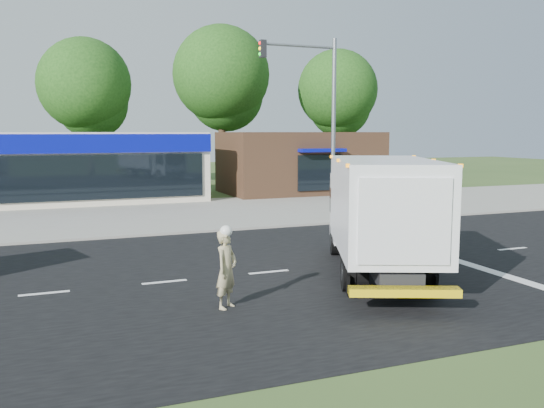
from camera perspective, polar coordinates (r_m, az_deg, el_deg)
The scene contains 11 objects.
ground at distance 17.89m, azimuth 8.72°, elevation -5.88°, with size 120.00×120.00×0.00m, color #385123.
road_asphalt at distance 17.89m, azimuth 8.72°, elevation -5.86°, with size 60.00×14.00×0.02m, color black.
sidewalk at distance 25.16m, azimuth -0.72°, elevation -1.88°, with size 60.00×2.40×0.12m, color gray.
parking_apron at distance 30.61m, azimuth -4.59°, elevation -0.38°, with size 60.00×9.00×0.02m, color gray.
lane_markings at distance 17.52m, azimuth 14.80°, elevation -6.25°, with size 55.20×7.00×0.01m.
ems_box_truck at distance 16.13m, azimuth 10.61°, elevation -0.44°, with size 5.03×7.78×3.32m.
emergency_worker at distance 13.17m, azimuth -4.55°, elevation -6.33°, with size 0.78×0.77×1.92m.
retail_strip_mall at distance 35.02m, azimuth -21.83°, elevation 3.37°, with size 18.00×6.20×4.00m.
brown_storefront at distance 38.48m, azimuth 2.79°, elevation 4.15°, with size 10.00×6.70×4.00m.
traffic_signal_pole at distance 25.26m, azimuth 4.81°, elevation 9.20°, with size 3.51×0.25×8.00m.
background_trees at distance 44.06m, azimuth -11.27°, elevation 11.40°, with size 36.77×7.39×12.10m.
Camera 1 is at (-8.84, -15.03, 4.01)m, focal length 38.00 mm.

